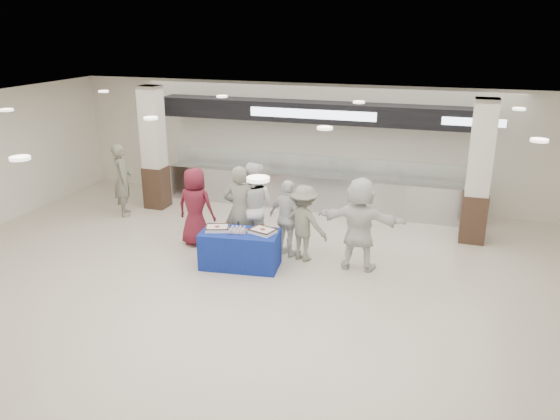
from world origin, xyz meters
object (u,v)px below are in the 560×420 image
(civilian_maroon, at_px, (196,207))
(chef_short, at_px, (288,219))
(chef_tall, at_px, (253,207))
(soldier_a, at_px, (240,211))
(display_table, at_px, (240,249))
(soldier_bg, at_px, (123,180))
(sheet_cake_right, at_px, (263,231))
(civilian_white, at_px, (360,224))
(cupcake_tray, at_px, (237,230))
(soldier_b, at_px, (304,223))
(sheet_cake_left, at_px, (217,228))

(civilian_maroon, distance_m, chef_short, 2.11)
(chef_tall, bearing_deg, civilian_maroon, -2.10)
(soldier_a, bearing_deg, display_table, 102.17)
(chef_tall, relative_size, soldier_bg, 1.05)
(chef_short, bearing_deg, sheet_cake_right, 93.20)
(soldier_a, xyz_separation_m, civilian_white, (2.53, 0.00, -0.01))
(civilian_maroon, bearing_deg, sheet_cake_right, 159.57)
(soldier_bg, bearing_deg, civilian_white, -136.82)
(sheet_cake_right, height_order, civilian_maroon, civilian_maroon)
(display_table, xyz_separation_m, soldier_a, (-0.25, 0.64, 0.59))
(civilian_maroon, height_order, chef_short, civilian_maroon)
(sheet_cake_right, xyz_separation_m, cupcake_tray, (-0.51, -0.08, -0.02))
(cupcake_tray, bearing_deg, soldier_a, 106.50)
(soldier_b, bearing_deg, sheet_cake_left, 43.81)
(sheet_cake_left, xyz_separation_m, soldier_bg, (-3.53, 2.10, 0.13))
(soldier_a, bearing_deg, soldier_bg, -29.64)
(chef_short, xyz_separation_m, soldier_bg, (-4.74, 1.22, 0.10))
(civilian_maroon, xyz_separation_m, soldier_bg, (-2.64, 1.24, 0.05))
(display_table, xyz_separation_m, cupcake_tray, (-0.06, 0.00, 0.41))
(chef_tall, distance_m, civilian_white, 2.36)
(cupcake_tray, bearing_deg, chef_short, 46.00)
(soldier_a, distance_m, civilian_white, 2.53)
(cupcake_tray, bearing_deg, chef_tall, 90.34)
(soldier_a, bearing_deg, civilian_white, 171.06)
(civilian_maroon, bearing_deg, chef_short, -178.00)
(cupcake_tray, bearing_deg, civilian_maroon, 147.96)
(soldier_b, bearing_deg, sheet_cake_right, 61.89)
(sheet_cake_right, relative_size, soldier_b, 0.35)
(chef_tall, xyz_separation_m, soldier_bg, (-3.93, 1.15, -0.05))
(sheet_cake_left, bearing_deg, sheet_cake_right, 7.87)
(sheet_cake_right, bearing_deg, civilian_maroon, 158.00)
(sheet_cake_left, height_order, sheet_cake_right, sheet_cake_right)
(soldier_a, height_order, chef_tall, chef_tall)
(display_table, distance_m, sheet_cake_left, 0.63)
(cupcake_tray, height_order, civilian_white, civilian_white)
(cupcake_tray, distance_m, civilian_maroon, 1.54)
(display_table, bearing_deg, sheet_cake_right, 3.95)
(civilian_maroon, xyz_separation_m, chef_short, (2.11, 0.02, -0.05))
(sheet_cake_right, xyz_separation_m, chef_tall, (-0.52, 0.83, 0.18))
(sheet_cake_right, xyz_separation_m, chef_short, (0.29, 0.75, 0.03))
(display_table, xyz_separation_m, civilian_maroon, (-1.36, 0.82, 0.50))
(sheet_cake_left, height_order, cupcake_tray, sheet_cake_left)
(sheet_cake_right, distance_m, soldier_b, 0.94)
(chef_tall, relative_size, civilian_white, 1.03)
(cupcake_tray, height_order, chef_tall, chef_tall)
(sheet_cake_left, height_order, chef_tall, chef_tall)
(sheet_cake_right, bearing_deg, soldier_a, 141.59)
(sheet_cake_left, height_order, soldier_a, soldier_a)
(civilian_maroon, relative_size, soldier_bg, 0.94)
(chef_short, height_order, civilian_white, civilian_white)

